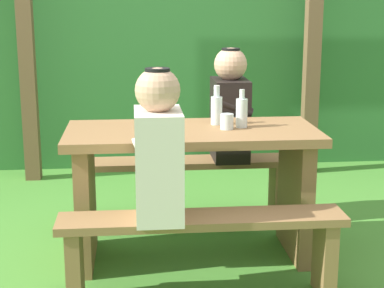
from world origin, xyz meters
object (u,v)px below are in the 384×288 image
(person_white_shirt, at_px, (158,150))
(cell_phone, at_px, (165,131))
(bench_near, at_px, (202,240))
(bench_far, at_px, (184,178))
(person_black_coat, at_px, (230,109))
(picnic_table, at_px, (192,171))
(bottle_left, at_px, (242,112))
(bottle_right, at_px, (217,109))
(drinking_glass, at_px, (227,122))

(person_white_shirt, xyz_separation_m, cell_phone, (0.05, 0.47, -0.01))
(cell_phone, bearing_deg, bench_near, -58.56)
(bench_far, bearing_deg, person_black_coat, -0.64)
(picnic_table, bearing_deg, bottle_left, 5.30)
(bottle_left, xyz_separation_m, cell_phone, (-0.44, -0.09, -0.08))
(picnic_table, height_order, person_black_coat, person_black_coat)
(bottle_left, distance_m, cell_phone, 0.45)
(bench_far, xyz_separation_m, bottle_right, (0.15, -0.42, 0.53))
(bench_near, bearing_deg, person_black_coat, 74.60)
(picnic_table, relative_size, drinking_glass, 16.19)
(bottle_right, bearing_deg, drinking_glass, -73.97)
(bench_near, distance_m, bottle_left, 0.82)
(picnic_table, xyz_separation_m, person_white_shirt, (-0.21, -0.53, 0.26))
(drinking_glass, bearing_deg, bottle_left, 26.30)
(bench_far, distance_m, drinking_glass, 0.76)
(bottle_right, relative_size, cell_phone, 1.62)
(person_white_shirt, bearing_deg, bench_near, -0.91)
(bench_near, distance_m, person_white_shirt, 0.50)
(bottle_left, distance_m, bottle_right, 0.16)
(bench_far, bearing_deg, bottle_right, -69.92)
(bench_far, distance_m, person_black_coat, 0.54)
(person_black_coat, distance_m, bottle_left, 0.51)
(picnic_table, height_order, drinking_glass, drinking_glass)
(person_white_shirt, height_order, cell_phone, person_white_shirt)
(picnic_table, height_order, bench_near, picnic_table)
(bench_far, xyz_separation_m, person_white_shirt, (-0.21, -1.07, 0.46))
(person_white_shirt, distance_m, person_black_coat, 1.18)
(bench_far, xyz_separation_m, person_black_coat, (0.29, -0.00, 0.46))
(bottle_left, bearing_deg, person_white_shirt, -131.26)
(bottle_left, bearing_deg, drinking_glass, -153.70)
(drinking_glass, bearing_deg, bench_near, -110.34)
(bench_far, bearing_deg, cell_phone, -104.54)
(picnic_table, distance_m, bench_far, 0.57)
(person_black_coat, bearing_deg, person_white_shirt, -115.25)
(bench_far, height_order, bottle_right, bottle_right)
(person_white_shirt, bearing_deg, drinking_glass, 52.12)
(bottle_left, bearing_deg, bottle_right, 144.33)
(cell_phone, bearing_deg, bottle_right, 43.67)
(picnic_table, relative_size, person_white_shirt, 1.95)
(bench_far, relative_size, person_black_coat, 1.95)
(bench_far, bearing_deg, picnic_table, -90.00)
(bottle_right, bearing_deg, bottle_left, -35.67)
(person_white_shirt, relative_size, cell_phone, 5.14)
(person_white_shirt, bearing_deg, bottle_right, 61.06)
(picnic_table, distance_m, person_white_shirt, 0.63)
(picnic_table, height_order, bottle_right, bottle_right)
(person_white_shirt, xyz_separation_m, bottle_left, (0.49, 0.56, 0.07))
(picnic_table, height_order, bottle_left, bottle_left)
(picnic_table, distance_m, bottle_left, 0.44)
(picnic_table, bearing_deg, person_white_shirt, -111.34)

